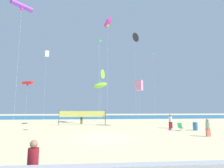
# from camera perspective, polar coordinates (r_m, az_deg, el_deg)

# --- Properties ---
(ground_plane) EXTENTS (120.00, 120.00, 0.00)m
(ground_plane) POSITION_cam_1_polar(r_m,az_deg,el_deg) (16.95, -3.12, -16.90)
(ground_plane) COLOR beige
(ocean_band) EXTENTS (120.00, 20.00, 0.01)m
(ocean_band) POSITION_cam_1_polar(r_m,az_deg,el_deg) (52.26, -4.31, -10.58)
(ocean_band) COLOR #1E6B99
(ocean_band) RESTS_ON ground
(mother_figure) EXTENTS (0.37, 0.37, 1.61)m
(mother_figure) POSITION_cam_1_polar(r_m,az_deg,el_deg) (7.17, -24.27, -22.18)
(mother_figure) COLOR #19727A
(mother_figure) RESTS_ON ground
(beachgoer_charcoal_shirt) EXTENTS (0.38, 0.38, 1.66)m
(beachgoer_charcoal_shirt) POSITION_cam_1_polar(r_m,az_deg,el_deg) (30.30, -9.84, -11.00)
(beachgoer_charcoal_shirt) COLOR olive
(beachgoer_charcoal_shirt) RESTS_ON ground
(beachgoer_white_shirt) EXTENTS (0.42, 0.42, 1.84)m
(beachgoer_white_shirt) POSITION_cam_1_polar(r_m,az_deg,el_deg) (25.21, 18.41, -11.23)
(beachgoer_white_shirt) COLOR maroon
(beachgoer_white_shirt) RESTS_ON ground
(beachgoer_sage_shirt) EXTENTS (0.38, 0.38, 1.67)m
(beachgoer_sage_shirt) POSITION_cam_1_polar(r_m,az_deg,el_deg) (19.58, 28.60, -12.12)
(beachgoer_sage_shirt) COLOR #EA7260
(beachgoer_sage_shirt) RESTS_ON ground
(folding_beach_chair) EXTENTS (0.52, 0.65, 0.89)m
(folding_beach_chair) POSITION_cam_1_polar(r_m,az_deg,el_deg) (23.11, 21.27, -12.75)
(folding_beach_chair) COLOR #1E8C4C
(folding_beach_chair) RESTS_ON ground
(trash_barrel) EXTENTS (0.55, 0.55, 0.95)m
(trash_barrel) POSITION_cam_1_polar(r_m,az_deg,el_deg) (24.14, 25.37, -12.27)
(trash_barrel) COLOR teal
(trash_barrel) RESTS_ON ground
(volleyball_net) EXTENTS (7.24, 0.50, 2.40)m
(volleyball_net) POSITION_cam_1_polar(r_m,az_deg,el_deg) (28.15, -9.61, -9.77)
(volleyball_net) COLOR #4C4C51
(volleyball_net) RESTS_ON ground
(beach_handbag) EXTENTS (0.29, 0.15, 0.23)m
(beach_handbag) POSITION_cam_1_polar(r_m,az_deg,el_deg) (22.97, 18.29, -13.79)
(beach_handbag) COLOR #7A3872
(beach_handbag) RESTS_ON ground
(kite_lime_inflatable) EXTENTS (2.71, 1.43, 7.29)m
(kite_lime_inflatable) POSITION_cam_1_polar(r_m,az_deg,el_deg) (30.65, -3.82, -0.40)
(kite_lime_inflatable) COLOR silver
(kite_lime_inflatable) RESTS_ON ground
(kite_lime_delta) EXTENTS (1.13, 1.73, 9.84)m
(kite_lime_delta) POSITION_cam_1_polar(r_m,az_deg,el_deg) (33.25, -3.30, 3.19)
(kite_lime_delta) COLOR silver
(kite_lime_delta) RESTS_ON ground
(kite_violet_tube) EXTENTS (2.18, 2.37, 15.57)m
(kite_violet_tube) POSITION_cam_1_polar(r_m,az_deg,el_deg) (26.38, -27.16, 21.52)
(kite_violet_tube) COLOR silver
(kite_violet_tube) RESTS_ON ground
(kite_pink_box) EXTENTS (1.32, 1.32, 6.82)m
(kite_pink_box) POSITION_cam_1_polar(r_m,az_deg,el_deg) (26.88, 8.77, -0.43)
(kite_pink_box) COLOR silver
(kite_pink_box) RESTS_ON ground
(kite_white_box) EXTENTS (0.89, 0.89, 12.83)m
(kite_white_box) POSITION_cam_1_polar(r_m,az_deg,el_deg) (34.13, -20.41, 9.13)
(kite_white_box) COLOR silver
(kite_white_box) RESTS_ON ground
(kite_green_diamond) EXTENTS (0.62, 0.63, 10.51)m
(kite_green_diamond) POSITION_cam_1_polar(r_m,az_deg,el_deg) (20.59, -4.12, 13.55)
(kite_green_diamond) COLOR silver
(kite_green_diamond) RESTS_ON ground
(kite_pink_diamond) EXTENTS (0.55, 0.54, 13.13)m
(kite_pink_diamond) POSITION_cam_1_polar(r_m,az_deg,el_deg) (35.11, 13.31, 8.78)
(kite_pink_diamond) COLOR silver
(kite_pink_diamond) RESTS_ON ground
(kite_black_delta) EXTENTS (1.55, 1.27, 15.67)m
(kite_black_delta) POSITION_cam_1_polar(r_m,az_deg,el_deg) (32.02, 7.40, 14.66)
(kite_black_delta) COLOR silver
(kite_black_delta) RESTS_ON ground
(kite_red_tube) EXTENTS (1.59, 0.94, 6.35)m
(kite_red_tube) POSITION_cam_1_polar(r_m,az_deg,el_deg) (26.91, -25.66, 0.31)
(kite_red_tube) COLOR silver
(kite_red_tube) RESTS_ON ground
(kite_magenta_tube) EXTENTS (1.12, 2.30, 16.37)m
(kite_magenta_tube) POSITION_cam_1_polar(r_m,az_deg,el_deg) (29.41, -1.39, 19.16)
(kite_magenta_tube) COLOR silver
(kite_magenta_tube) RESTS_ON ground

